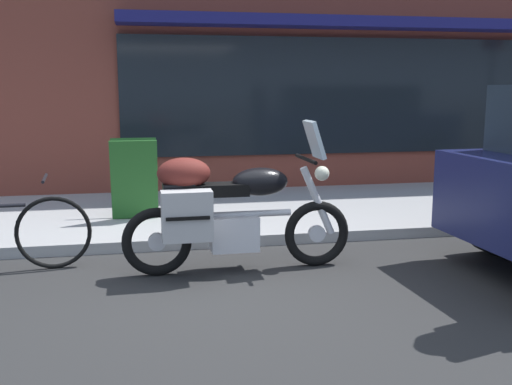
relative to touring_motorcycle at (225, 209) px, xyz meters
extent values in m
plane|color=#292929|center=(0.02, -0.35, -0.60)|extent=(80.00, 80.00, 0.00)
torus|color=black|center=(0.89, 0.04, -0.29)|extent=(0.63, 0.10, 0.63)
cylinder|color=silver|center=(0.89, 0.04, -0.29)|extent=(0.16, 0.06, 0.16)
torus|color=black|center=(-0.62, 0.03, -0.29)|extent=(0.63, 0.10, 0.63)
cylinder|color=silver|center=(-0.62, 0.03, -0.29)|extent=(0.16, 0.06, 0.16)
cube|color=silver|center=(0.08, 0.03, -0.24)|extent=(0.44, 0.30, 0.32)
cylinder|color=silver|center=(0.13, 0.03, -0.07)|extent=(0.98, 0.07, 0.06)
ellipsoid|color=black|center=(0.33, 0.04, 0.23)|extent=(0.52, 0.29, 0.26)
cube|color=black|center=(-0.09, 0.03, 0.17)|extent=(0.60, 0.25, 0.11)
cube|color=black|center=(-0.42, 0.03, 0.15)|extent=(0.28, 0.22, 0.18)
cylinder|color=silver|center=(0.89, 0.04, 0.03)|extent=(0.35, 0.07, 0.67)
cylinder|color=black|center=(0.77, 0.04, 0.43)|extent=(0.04, 0.62, 0.04)
cube|color=silver|center=(0.85, 0.04, 0.61)|extent=(0.15, 0.32, 0.35)
sphere|color=#EAEACC|center=(0.93, 0.04, 0.29)|extent=(0.14, 0.14, 0.14)
cube|color=#AAAAAA|center=(-0.37, -0.21, -0.01)|extent=(0.44, 0.20, 0.44)
cube|color=black|center=(-0.37, -0.32, -0.01)|extent=(0.37, 0.02, 0.03)
ellipsoid|color=#591E19|center=(-0.37, 0.03, 0.33)|extent=(0.48, 0.33, 0.28)
torus|color=black|center=(-1.57, 0.43, -0.25)|extent=(0.70, 0.10, 0.69)
cylinder|color=black|center=(-1.62, 0.42, 0.27)|extent=(0.07, 0.48, 0.03)
cylinder|color=black|center=(2.83, 0.08, -0.27)|extent=(0.67, 0.25, 0.66)
cube|color=#1E511E|center=(-0.83, 1.86, 0.00)|extent=(0.55, 0.20, 0.96)
cube|color=#1E511E|center=(-0.83, 2.08, 0.00)|extent=(0.55, 0.20, 0.96)
camera|label=1|loc=(-0.75, -5.28, 1.10)|focal=41.86mm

